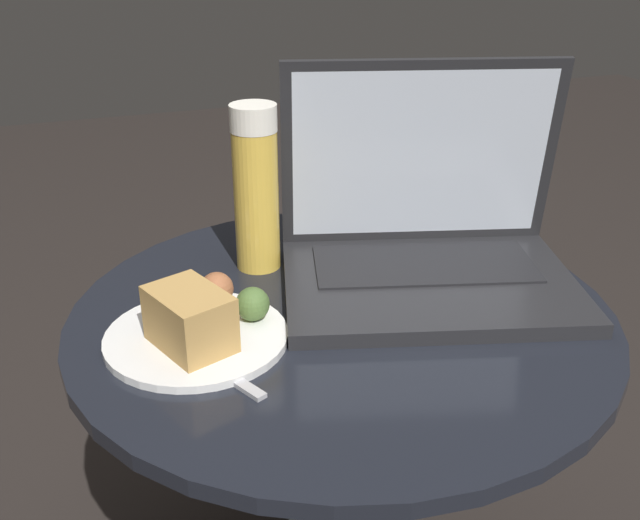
% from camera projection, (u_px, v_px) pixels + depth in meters
% --- Properties ---
extents(table, '(0.63, 0.63, 0.49)m').
position_uv_depth(table, '(340.00, 402.00, 0.93)').
color(table, '#9E9EA3').
rests_on(table, ground_plane).
extents(laptop, '(0.41, 0.34, 0.26)m').
position_uv_depth(laptop, '(426.00, 239.00, 0.93)').
color(laptop, '#232326').
rests_on(laptop, table).
extents(beer_glass, '(0.06, 0.06, 0.21)m').
position_uv_depth(beer_glass, '(256.00, 188.00, 0.94)').
color(beer_glass, gold).
rests_on(beer_glass, table).
extents(snack_plate, '(0.20, 0.20, 0.07)m').
position_uv_depth(snack_plate, '(198.00, 323.00, 0.80)').
color(snack_plate, white).
rests_on(snack_plate, table).
extents(fork, '(0.09, 0.17, 0.01)m').
position_uv_depth(fork, '(199.00, 357.00, 0.78)').
color(fork, '#B2B2B7').
rests_on(fork, table).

